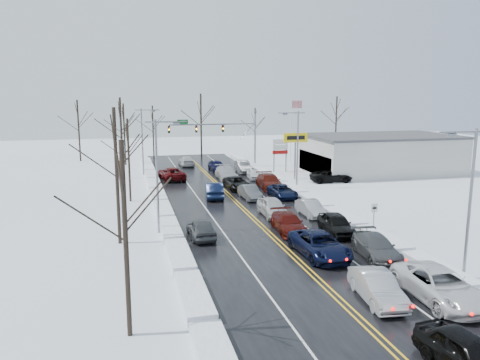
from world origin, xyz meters
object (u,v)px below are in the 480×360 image
object	(u,v)px
traffic_signal_mast	(223,131)
tires_plus_sign	(295,141)
dealership_building	(380,154)
oncoming_car_0	(214,198)
flagpole	(292,126)

from	to	relation	value
traffic_signal_mast	tires_plus_sign	size ratio (longest dim) A/B	2.21
traffic_signal_mast	dealership_building	bearing A→B (deg)	-25.95
traffic_signal_mast	oncoming_car_0	bearing A→B (deg)	-104.33
dealership_building	oncoming_car_0	world-z (taller)	dealership_building
tires_plus_sign	oncoming_car_0	distance (m)	15.75
tires_plus_sign	oncoming_car_0	size ratio (longest dim) A/B	1.18
tires_plus_sign	flagpole	xyz separation A→B (m)	(4.67, 14.01, 0.93)
traffic_signal_mast	dealership_building	distance (m)	23.01
flagpole	dealership_building	bearing A→B (deg)	-53.73
tires_plus_sign	flagpole	world-z (taller)	flagpole
traffic_signal_mast	dealership_building	world-z (taller)	traffic_signal_mast
tires_plus_sign	flagpole	size ratio (longest dim) A/B	0.60
traffic_signal_mast	oncoming_car_0	size ratio (longest dim) A/B	2.60
tires_plus_sign	dealership_building	bearing A→B (deg)	8.47
dealership_building	oncoming_car_0	distance (m)	27.95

